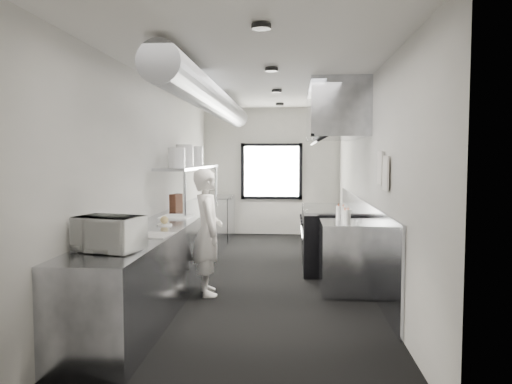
% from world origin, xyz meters
% --- Properties ---
extents(floor, '(3.00, 8.00, 0.01)m').
position_xyz_m(floor, '(0.00, 0.00, 0.00)').
color(floor, black).
rests_on(floor, ground).
extents(ceiling, '(3.00, 8.00, 0.01)m').
position_xyz_m(ceiling, '(0.00, 0.00, 2.80)').
color(ceiling, silver).
rests_on(ceiling, wall_back).
extents(wall_back, '(3.00, 0.02, 2.80)m').
position_xyz_m(wall_back, '(0.00, 4.00, 1.40)').
color(wall_back, '#B8B7AF').
rests_on(wall_back, floor).
extents(wall_front, '(3.00, 0.02, 2.80)m').
position_xyz_m(wall_front, '(0.00, -4.00, 1.40)').
color(wall_front, '#B8B7AF').
rests_on(wall_front, floor).
extents(wall_left, '(0.02, 8.00, 2.80)m').
position_xyz_m(wall_left, '(-1.50, 0.00, 1.40)').
color(wall_left, '#B8B7AF').
rests_on(wall_left, floor).
extents(wall_right, '(0.02, 8.00, 2.80)m').
position_xyz_m(wall_right, '(1.50, 0.00, 1.40)').
color(wall_right, '#B8B7AF').
rests_on(wall_right, floor).
extents(wall_cladding, '(0.03, 5.50, 1.10)m').
position_xyz_m(wall_cladding, '(1.48, 0.30, 0.55)').
color(wall_cladding, gray).
rests_on(wall_cladding, wall_right).
extents(hvac_duct, '(0.40, 6.40, 0.40)m').
position_xyz_m(hvac_duct, '(-0.70, 0.40, 2.55)').
color(hvac_duct, gray).
rests_on(hvac_duct, ceiling).
extents(service_window, '(1.36, 0.05, 1.25)m').
position_xyz_m(service_window, '(0.00, 3.96, 1.40)').
color(service_window, white).
rests_on(service_window, wall_back).
extents(exhaust_hood, '(0.81, 2.20, 0.88)m').
position_xyz_m(exhaust_hood, '(1.10, 0.70, 2.39)').
color(exhaust_hood, gray).
rests_on(exhaust_hood, ceiling).
extents(prep_counter, '(0.70, 6.00, 0.90)m').
position_xyz_m(prep_counter, '(-1.15, -0.50, 0.45)').
color(prep_counter, gray).
rests_on(prep_counter, floor).
extents(pass_shelf, '(0.45, 3.00, 0.68)m').
position_xyz_m(pass_shelf, '(-1.19, 1.00, 1.54)').
color(pass_shelf, gray).
rests_on(pass_shelf, prep_counter).
extents(range, '(0.88, 1.60, 0.94)m').
position_xyz_m(range, '(1.04, 0.70, 0.47)').
color(range, black).
rests_on(range, floor).
extents(bottle_station, '(0.65, 0.80, 0.90)m').
position_xyz_m(bottle_station, '(1.15, -0.70, 0.45)').
color(bottle_station, gray).
rests_on(bottle_station, floor).
extents(far_work_table, '(0.70, 1.20, 0.90)m').
position_xyz_m(far_work_table, '(-1.15, 3.20, 0.45)').
color(far_work_table, gray).
rests_on(far_work_table, floor).
extents(notice_sheet_a, '(0.02, 0.28, 0.38)m').
position_xyz_m(notice_sheet_a, '(1.47, -1.20, 1.60)').
color(notice_sheet_a, white).
rests_on(notice_sheet_a, wall_right).
extents(notice_sheet_b, '(0.02, 0.28, 0.38)m').
position_xyz_m(notice_sheet_b, '(1.47, -1.55, 1.55)').
color(notice_sheet_b, white).
rests_on(notice_sheet_b, wall_right).
extents(line_cook, '(0.53, 0.66, 1.58)m').
position_xyz_m(line_cook, '(-0.60, -0.93, 0.79)').
color(line_cook, white).
rests_on(line_cook, floor).
extents(microwave, '(0.60, 0.51, 0.31)m').
position_xyz_m(microwave, '(-1.15, -2.83, 1.05)').
color(microwave, white).
rests_on(microwave, prep_counter).
extents(deli_tub_a, '(0.18, 0.18, 0.10)m').
position_xyz_m(deli_tub_a, '(-1.27, -2.40, 0.95)').
color(deli_tub_a, silver).
rests_on(deli_tub_a, prep_counter).
extents(deli_tub_b, '(0.19, 0.19, 0.10)m').
position_xyz_m(deli_tub_b, '(-1.28, -2.20, 0.95)').
color(deli_tub_b, silver).
rests_on(deli_tub_b, prep_counter).
extents(newspaper, '(0.36, 0.43, 0.01)m').
position_xyz_m(newspaper, '(-0.98, -1.95, 0.91)').
color(newspaper, silver).
rests_on(newspaper, prep_counter).
extents(small_plate, '(0.23, 0.23, 0.02)m').
position_xyz_m(small_plate, '(-1.09, -1.17, 0.91)').
color(small_plate, white).
rests_on(small_plate, prep_counter).
extents(pastry, '(0.10, 0.10, 0.10)m').
position_xyz_m(pastry, '(-1.09, -1.17, 0.96)').
color(pastry, tan).
rests_on(pastry, small_plate).
extents(cutting_board, '(0.40, 0.53, 0.02)m').
position_xyz_m(cutting_board, '(-1.12, -0.38, 0.91)').
color(cutting_board, white).
rests_on(cutting_board, prep_counter).
extents(knife_block, '(0.16, 0.26, 0.26)m').
position_xyz_m(knife_block, '(-1.31, 0.41, 1.03)').
color(knife_block, '#4E2B1B').
rests_on(knife_block, prep_counter).
extents(plate_stack_a, '(0.30, 0.30, 0.29)m').
position_xyz_m(plate_stack_a, '(-1.22, 0.12, 1.71)').
color(plate_stack_a, white).
rests_on(plate_stack_a, pass_shelf).
extents(plate_stack_b, '(0.29, 0.29, 0.34)m').
position_xyz_m(plate_stack_b, '(-1.20, 0.56, 1.74)').
color(plate_stack_b, white).
rests_on(plate_stack_b, pass_shelf).
extents(plate_stack_c, '(0.25, 0.25, 0.32)m').
position_xyz_m(plate_stack_c, '(-1.19, 1.35, 1.73)').
color(plate_stack_c, white).
rests_on(plate_stack_c, pass_shelf).
extents(plate_stack_d, '(0.27, 0.27, 0.34)m').
position_xyz_m(plate_stack_d, '(-1.21, 1.59, 1.74)').
color(plate_stack_d, white).
rests_on(plate_stack_d, pass_shelf).
extents(squeeze_bottle_a, '(0.07, 0.07, 0.19)m').
position_xyz_m(squeeze_bottle_a, '(1.13, -1.05, 1.00)').
color(squeeze_bottle_a, white).
rests_on(squeeze_bottle_a, bottle_station).
extents(squeeze_bottle_b, '(0.07, 0.07, 0.16)m').
position_xyz_m(squeeze_bottle_b, '(1.11, -0.90, 0.98)').
color(squeeze_bottle_b, white).
rests_on(squeeze_bottle_b, bottle_station).
extents(squeeze_bottle_c, '(0.07, 0.07, 0.16)m').
position_xyz_m(squeeze_bottle_c, '(1.12, -0.75, 0.98)').
color(squeeze_bottle_c, white).
rests_on(squeeze_bottle_c, bottle_station).
extents(squeeze_bottle_d, '(0.07, 0.07, 0.18)m').
position_xyz_m(squeeze_bottle_d, '(1.06, -0.51, 0.99)').
color(squeeze_bottle_d, white).
rests_on(squeeze_bottle_d, bottle_station).
extents(squeeze_bottle_e, '(0.06, 0.06, 0.16)m').
position_xyz_m(squeeze_bottle_e, '(1.14, -0.37, 0.98)').
color(squeeze_bottle_e, white).
rests_on(squeeze_bottle_e, bottle_station).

